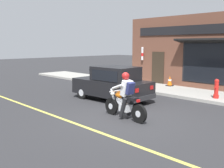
{
  "coord_description": "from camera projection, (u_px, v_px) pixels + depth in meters",
  "views": [
    {
      "loc": [
        -6.63,
        -6.19,
        2.55
      ],
      "look_at": [
        0.68,
        1.43,
        0.95
      ],
      "focal_mm": 42.0,
      "sensor_mm": 36.0,
      "label": 1
    }
  ],
  "objects": [
    {
      "name": "sidewalk_curb",
      "position": [
        152.0,
        88.0,
        15.19
      ],
      "size": [
        2.6,
        22.0,
        0.14
      ],
      "primitive_type": "cube",
      "color": "#9E9B93",
      "rests_on": "ground"
    },
    {
      "name": "motorcycle_with_rider",
      "position": [
        125.0,
        99.0,
        9.0
      ],
      "size": [
        0.58,
        2.02,
        1.62
      ],
      "color": "black",
      "rests_on": "ground"
    },
    {
      "name": "ground_plane",
      "position": [
        126.0,
        117.0,
        9.34
      ],
      "size": [
        80.0,
        80.0,
        0.0
      ],
      "primitive_type": "plane",
      "color": "#2B2B2D"
    },
    {
      "name": "fire_hydrant",
      "position": [
        216.0,
        89.0,
        11.78
      ],
      "size": [
        0.36,
        0.24,
        0.88
      ],
      "color": "red",
      "rests_on": "sidewalk_curb"
    },
    {
      "name": "storefront_building",
      "position": [
        201.0,
        53.0,
        14.43
      ],
      "size": [
        1.25,
        9.62,
        4.2
      ],
      "color": "brown",
      "rests_on": "ground"
    },
    {
      "name": "trash_bin",
      "position": [
        122.0,
        76.0,
        16.24
      ],
      "size": [
        0.56,
        0.56,
        0.98
      ],
      "color": "#2D2D33",
      "rests_on": "sidewalk_curb"
    },
    {
      "name": "traffic_cone",
      "position": [
        170.0,
        81.0,
        15.35
      ],
      "size": [
        0.36,
        0.36,
        0.6
      ],
      "color": "black",
      "rests_on": "sidewalk_curb"
    },
    {
      "name": "lane_stripe",
      "position": [
        39.0,
        110.0,
        10.25
      ],
      "size": [
        0.12,
        19.8,
        0.01
      ],
      "primitive_type": "cube",
      "color": "#D1C64C",
      "rests_on": "ground"
    },
    {
      "name": "car_hatchback",
      "position": [
        113.0,
        84.0,
        11.95
      ],
      "size": [
        1.84,
        3.86,
        1.57
      ],
      "color": "black",
      "rests_on": "ground"
    }
  ]
}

